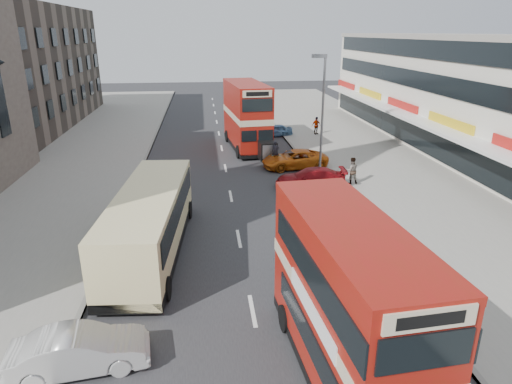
{
  "coord_description": "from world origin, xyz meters",
  "views": [
    {
      "loc": [
        -1.5,
        -11.63,
        9.51
      ],
      "look_at": [
        0.68,
        6.61,
        2.89
      ],
      "focal_mm": 31.34,
      "sensor_mm": 36.0,
      "label": 1
    }
  ],
  "objects_px": {
    "car_right_c": "(274,130)",
    "car_left_front": "(80,351)",
    "bus_main": "(348,303)",
    "pedestrian_near": "(352,170)",
    "pedestrian_far": "(316,126)",
    "coach": "(150,220)",
    "car_right_a": "(311,178)",
    "cyclist": "(275,158)",
    "street_lamp": "(322,106)",
    "bus_second": "(247,116)",
    "car_right_b": "(295,159)"
  },
  "relations": [
    {
      "from": "car_right_b",
      "to": "pedestrian_far",
      "type": "height_order",
      "value": "pedestrian_far"
    },
    {
      "from": "coach",
      "to": "car_right_a",
      "type": "xyz_separation_m",
      "value": [
        9.22,
        7.83,
        -0.95
      ]
    },
    {
      "from": "street_lamp",
      "to": "car_right_b",
      "type": "distance_m",
      "value": 4.61
    },
    {
      "from": "bus_second",
      "to": "coach",
      "type": "distance_m",
      "value": 19.73
    },
    {
      "from": "cyclist",
      "to": "bus_main",
      "type": "bearing_deg",
      "value": -91.55
    },
    {
      "from": "car_right_a",
      "to": "coach",
      "type": "bearing_deg",
      "value": -44.9
    },
    {
      "from": "pedestrian_far",
      "to": "pedestrian_near",
      "type": "bearing_deg",
      "value": -114.97
    },
    {
      "from": "bus_second",
      "to": "pedestrian_far",
      "type": "relative_size",
      "value": 5.83
    },
    {
      "from": "bus_second",
      "to": "car_left_front",
      "type": "distance_m",
      "value": 27.26
    },
    {
      "from": "coach",
      "to": "pedestrian_far",
      "type": "bearing_deg",
      "value": 64.51
    },
    {
      "from": "car_left_front",
      "to": "coach",
      "type": "bearing_deg",
      "value": -18.0
    },
    {
      "from": "car_right_b",
      "to": "car_right_c",
      "type": "xyz_separation_m",
      "value": [
        0.17,
        10.55,
        -0.08
      ]
    },
    {
      "from": "coach",
      "to": "pedestrian_far",
      "type": "distance_m",
      "value": 26.38
    },
    {
      "from": "bus_second",
      "to": "car_right_b",
      "type": "height_order",
      "value": "bus_second"
    },
    {
      "from": "coach",
      "to": "car_right_a",
      "type": "relative_size",
      "value": 2.33
    },
    {
      "from": "bus_second",
      "to": "car_right_c",
      "type": "xyz_separation_m",
      "value": [
        3.05,
        4.23,
        -2.23
      ]
    },
    {
      "from": "street_lamp",
      "to": "bus_second",
      "type": "distance_m",
      "value": 9.12
    },
    {
      "from": "bus_main",
      "to": "car_left_front",
      "type": "bearing_deg",
      "value": -13.04
    },
    {
      "from": "street_lamp",
      "to": "car_right_b",
      "type": "height_order",
      "value": "street_lamp"
    },
    {
      "from": "bus_second",
      "to": "bus_main",
      "type": "bearing_deg",
      "value": 84.58
    },
    {
      "from": "car_right_b",
      "to": "car_left_front",
      "type": "bearing_deg",
      "value": -35.26
    },
    {
      "from": "pedestrian_near",
      "to": "car_right_a",
      "type": "bearing_deg",
      "value": 4.4
    },
    {
      "from": "bus_second",
      "to": "car_left_front",
      "type": "relative_size",
      "value": 2.45
    },
    {
      "from": "bus_second",
      "to": "cyclist",
      "type": "bearing_deg",
      "value": 99.24
    },
    {
      "from": "cyclist",
      "to": "pedestrian_far",
      "type": "bearing_deg",
      "value": 62.96
    },
    {
      "from": "car_right_c",
      "to": "car_left_front",
      "type": "bearing_deg",
      "value": -25.87
    },
    {
      "from": "bus_main",
      "to": "pedestrian_near",
      "type": "relative_size",
      "value": 4.82
    },
    {
      "from": "pedestrian_near",
      "to": "pedestrian_far",
      "type": "distance_m",
      "value": 14.85
    },
    {
      "from": "coach",
      "to": "pedestrian_far",
      "type": "xyz_separation_m",
      "value": [
        13.3,
        22.78,
        -0.61
      ]
    },
    {
      "from": "pedestrian_near",
      "to": "cyclist",
      "type": "height_order",
      "value": "pedestrian_near"
    },
    {
      "from": "car_right_c",
      "to": "street_lamp",
      "type": "bearing_deg",
      "value": -0.48
    },
    {
      "from": "street_lamp",
      "to": "car_left_front",
      "type": "relative_size",
      "value": 2.04
    },
    {
      "from": "car_right_c",
      "to": "pedestrian_near",
      "type": "relative_size",
      "value": 1.93
    },
    {
      "from": "car_right_c",
      "to": "bus_main",
      "type": "bearing_deg",
      "value": -11.98
    },
    {
      "from": "car_left_front",
      "to": "car_right_b",
      "type": "bearing_deg",
      "value": -35.49
    },
    {
      "from": "car_right_b",
      "to": "cyclist",
      "type": "height_order",
      "value": "cyclist"
    },
    {
      "from": "car_left_front",
      "to": "car_right_a",
      "type": "height_order",
      "value": "car_left_front"
    },
    {
      "from": "car_right_a",
      "to": "car_right_c",
      "type": "bearing_deg",
      "value": -175.39
    },
    {
      "from": "car_left_front",
      "to": "pedestrian_far",
      "type": "distance_m",
      "value": 33.56
    },
    {
      "from": "bus_main",
      "to": "pedestrian_far",
      "type": "distance_m",
      "value": 32.18
    },
    {
      "from": "street_lamp",
      "to": "car_right_a",
      "type": "xyz_separation_m",
      "value": [
        -1.33,
        -3.08,
        -4.14
      ]
    },
    {
      "from": "street_lamp",
      "to": "car_right_c",
      "type": "bearing_deg",
      "value": 96.1
    },
    {
      "from": "bus_main",
      "to": "pedestrian_far",
      "type": "relative_size",
      "value": 5.09
    },
    {
      "from": "coach",
      "to": "car_right_a",
      "type": "bearing_deg",
      "value": 45.12
    },
    {
      "from": "street_lamp",
      "to": "car_right_a",
      "type": "height_order",
      "value": "street_lamp"
    },
    {
      "from": "pedestrian_near",
      "to": "cyclist",
      "type": "xyz_separation_m",
      "value": [
        -4.22,
        4.91,
        -0.4
      ]
    },
    {
      "from": "bus_main",
      "to": "car_right_c",
      "type": "relative_size",
      "value": 2.5
    },
    {
      "from": "street_lamp",
      "to": "cyclist",
      "type": "relative_size",
      "value": 4.18
    },
    {
      "from": "bus_second",
      "to": "cyclist",
      "type": "distance_m",
      "value": 6.37
    },
    {
      "from": "coach",
      "to": "cyclist",
      "type": "xyz_separation_m",
      "value": [
        7.74,
        12.9,
        -0.97
      ]
    }
  ]
}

